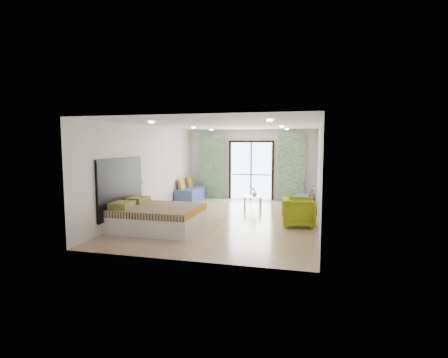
% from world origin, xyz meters
% --- Properties ---
extents(floor, '(5.00, 7.50, 0.01)m').
position_xyz_m(floor, '(0.00, 0.00, 0.00)').
color(floor, '#A18160').
rests_on(floor, ground).
extents(ceiling, '(5.00, 7.50, 0.01)m').
position_xyz_m(ceiling, '(0.00, 0.00, 2.70)').
color(ceiling, silver).
rests_on(ceiling, ground).
extents(wall_back, '(5.00, 0.01, 2.70)m').
position_xyz_m(wall_back, '(0.00, 3.75, 1.35)').
color(wall_back, silver).
rests_on(wall_back, ground).
extents(wall_front, '(5.00, 0.01, 2.70)m').
position_xyz_m(wall_front, '(0.00, -3.75, 1.35)').
color(wall_front, silver).
rests_on(wall_front, ground).
extents(wall_left, '(0.01, 7.50, 2.70)m').
position_xyz_m(wall_left, '(-2.50, 0.00, 1.35)').
color(wall_left, silver).
rests_on(wall_left, ground).
extents(wall_right, '(0.01, 7.50, 2.70)m').
position_xyz_m(wall_right, '(2.50, 0.00, 1.35)').
color(wall_right, silver).
rests_on(wall_right, ground).
extents(balcony_door, '(1.76, 0.08, 2.28)m').
position_xyz_m(balcony_door, '(0.00, 3.72, 1.26)').
color(balcony_door, black).
rests_on(balcony_door, floor).
extents(balcony_rail, '(1.52, 0.03, 0.04)m').
position_xyz_m(balcony_rail, '(0.00, 3.73, 0.95)').
color(balcony_rail, '#595451').
rests_on(balcony_rail, balcony_door).
extents(curtain_left, '(1.00, 0.10, 2.50)m').
position_xyz_m(curtain_left, '(-1.55, 3.57, 1.25)').
color(curtain_left, white).
rests_on(curtain_left, floor).
extents(curtain_right, '(1.00, 0.10, 2.50)m').
position_xyz_m(curtain_right, '(1.55, 3.57, 1.25)').
color(curtain_right, white).
rests_on(curtain_right, floor).
extents(downlight_a, '(0.12, 0.12, 0.02)m').
position_xyz_m(downlight_a, '(-1.40, -2.00, 2.67)').
color(downlight_a, '#FFE0B2').
rests_on(downlight_a, ceiling).
extents(downlight_b, '(0.12, 0.12, 0.02)m').
position_xyz_m(downlight_b, '(1.40, -2.00, 2.67)').
color(downlight_b, '#FFE0B2').
rests_on(downlight_b, ceiling).
extents(downlight_c, '(0.12, 0.12, 0.02)m').
position_xyz_m(downlight_c, '(-1.40, 1.00, 2.67)').
color(downlight_c, '#FFE0B2').
rests_on(downlight_c, ceiling).
extents(downlight_d, '(0.12, 0.12, 0.02)m').
position_xyz_m(downlight_d, '(1.40, 1.00, 2.67)').
color(downlight_d, '#FFE0B2').
rests_on(downlight_d, ceiling).
extents(downlight_e, '(0.12, 0.12, 0.02)m').
position_xyz_m(downlight_e, '(-1.40, 3.00, 2.67)').
color(downlight_e, '#FFE0B2').
rests_on(downlight_e, ceiling).
extents(downlight_f, '(0.12, 0.12, 0.02)m').
position_xyz_m(downlight_f, '(1.40, 3.00, 2.67)').
color(downlight_f, '#FFE0B2').
rests_on(downlight_f, ceiling).
extents(headboard, '(0.06, 2.10, 1.50)m').
position_xyz_m(headboard, '(-2.46, -1.67, 1.05)').
color(headboard, black).
rests_on(headboard, floor).
extents(switch_plate, '(0.02, 0.10, 0.10)m').
position_xyz_m(switch_plate, '(-2.47, -0.42, 1.05)').
color(switch_plate, silver).
rests_on(switch_plate, wall_left).
extents(bed, '(2.13, 1.74, 0.74)m').
position_xyz_m(bed, '(-1.48, -1.67, 0.31)').
color(bed, silver).
rests_on(bed, floor).
extents(daybed_left, '(0.70, 1.77, 0.87)m').
position_xyz_m(daybed_left, '(-2.12, 2.70, 0.27)').
color(daybed_left, '#3B4F8C').
rests_on(daybed_left, floor).
extents(daybed_right, '(0.68, 1.64, 0.80)m').
position_xyz_m(daybed_right, '(2.11, 1.81, 0.25)').
color(daybed_right, '#3B4F8C').
rests_on(daybed_right, floor).
extents(coffee_table, '(0.73, 0.73, 0.70)m').
position_xyz_m(coffee_table, '(0.38, 1.84, 0.36)').
color(coffee_table, silver).
rests_on(coffee_table, floor).
extents(vase, '(0.18, 0.19, 0.17)m').
position_xyz_m(vase, '(0.46, 1.83, 0.49)').
color(vase, white).
rests_on(vase, coffee_table).
extents(armchair, '(0.86, 0.90, 0.83)m').
position_xyz_m(armchair, '(2.00, -0.44, 0.42)').
color(armchair, '#8E9A13').
rests_on(armchair, floor).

